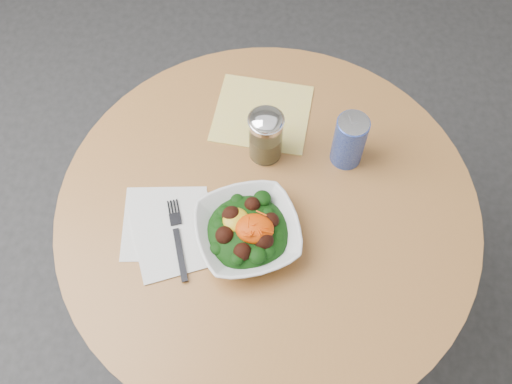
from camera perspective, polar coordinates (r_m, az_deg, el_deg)
ground at (r=1.91m, az=0.77°, el=-11.94°), size 6.00×6.00×0.00m
table at (r=1.39m, az=1.05°, el=-5.24°), size 0.90×0.90×0.75m
cloth_napkin at (r=1.34m, az=0.62°, el=7.87°), size 0.24×0.22×0.00m
paper_napkins at (r=1.20m, az=-8.54°, el=-3.72°), size 0.23×0.23×0.00m
salad_bowl at (r=1.15m, az=-0.84°, el=-3.96°), size 0.26×0.26×0.08m
fork at (r=1.18m, az=-7.84°, el=-4.45°), size 0.07×0.18×0.00m
spice_shaker at (r=1.22m, az=0.98°, el=5.65°), size 0.08×0.08×0.14m
beverage_can at (r=1.23m, az=9.32°, el=5.11°), size 0.07×0.07×0.13m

